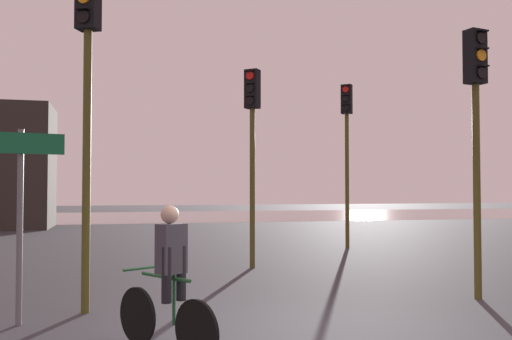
{
  "coord_description": "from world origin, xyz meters",
  "views": [
    {
      "loc": [
        -2.33,
        -6.47,
        1.79
      ],
      "look_at": [
        0.5,
        5.0,
        2.2
      ],
      "focal_mm": 40.0,
      "sensor_mm": 36.0,
      "label": 1
    }
  ],
  "objects": [
    {
      "name": "traffic_light_far_right",
      "position": [
        4.58,
        9.85,
        3.46
      ],
      "size": [
        0.4,
        0.42,
        5.04
      ],
      "rotation": [
        0.0,
        0.0,
        2.51
      ],
      "color": "#4C4719",
      "rests_on": "ground"
    },
    {
      "name": "ground_plane",
      "position": [
        0.0,
        0.0,
        0.0
      ],
      "size": [
        120.0,
        120.0,
        0.0
      ],
      "primitive_type": "plane",
      "color": "#333338"
    },
    {
      "name": "direction_sign_post",
      "position": [
        -3.56,
        1.64,
        1.7
      ],
      "size": [
        1.09,
        0.24,
        2.6
      ],
      "rotation": [
        0.0,
        0.0,
        3.33
      ],
      "color": "slate",
      "rests_on": "ground"
    },
    {
      "name": "traffic_light_center",
      "position": [
        0.72,
        6.26,
        3.17
      ],
      "size": [
        0.41,
        0.42,
        4.57
      ],
      "rotation": [
        0.0,
        0.0,
        2.47
      ],
      "color": "#4C4719",
      "rests_on": "ground"
    },
    {
      "name": "cyclist",
      "position": [
        -1.75,
        -0.17,
        0.82
      ],
      "size": [
        0.96,
        1.46,
        1.62
      ],
      "rotation": [
        0.0,
        0.0,
        0.57
      ],
      "color": "black",
      "rests_on": "ground"
    },
    {
      "name": "traffic_light_near_left",
      "position": [
        -2.75,
        2.22,
        3.48
      ],
      "size": [
        0.39,
        0.41,
        5.05
      ],
      "rotation": [
        0.0,
        0.0,
        2.68
      ],
      "color": "#4C4719",
      "rests_on": "ground"
    },
    {
      "name": "traffic_light_near_right",
      "position": [
        3.46,
        1.77,
        3.09
      ],
      "size": [
        0.36,
        0.38,
        4.45
      ],
      "rotation": [
        0.0,
        0.0,
        3.35
      ],
      "color": "#4C4719",
      "rests_on": "ground"
    },
    {
      "name": "water_strip",
      "position": [
        0.0,
        32.09,
        0.0
      ],
      "size": [
        80.0,
        16.0,
        0.01
      ],
      "primitive_type": "cube",
      "color": "gray",
      "rests_on": "ground"
    }
  ]
}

